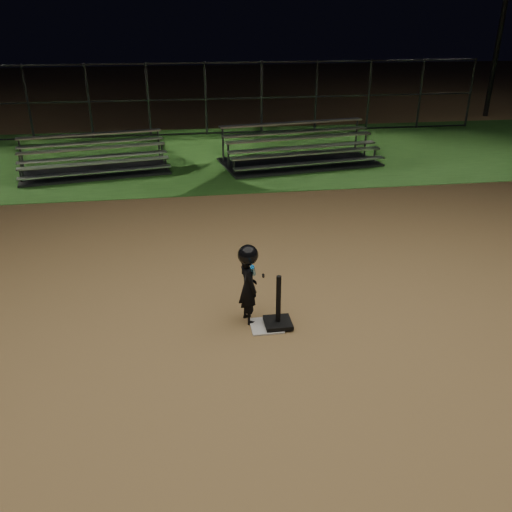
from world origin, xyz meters
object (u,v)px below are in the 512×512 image
(batting_tee, at_px, (278,316))
(bleacher_left, at_px, (95,165))
(home_plate, at_px, (266,326))
(child_batter, at_px, (248,282))
(bleacher_right, at_px, (300,156))

(batting_tee, relative_size, bleacher_left, 0.18)
(home_plate, bearing_deg, child_batter, 138.55)
(home_plate, height_order, child_batter, child_batter)
(batting_tee, bearing_deg, bleacher_right, 75.28)
(bleacher_right, bearing_deg, home_plate, -114.41)
(child_batter, bearing_deg, bleacher_left, 5.39)
(child_batter, xyz_separation_m, bleacher_right, (2.65, 8.36, -0.41))
(home_plate, distance_m, batting_tee, 0.23)
(home_plate, xyz_separation_m, batting_tee, (0.17, -0.01, 0.15))
(home_plate, bearing_deg, bleacher_left, 111.67)
(bleacher_left, xyz_separation_m, bleacher_right, (5.80, 0.05, 0.03))
(home_plate, height_order, bleacher_right, bleacher_right)
(home_plate, relative_size, bleacher_left, 0.11)
(bleacher_right, bearing_deg, batting_tee, -113.36)
(batting_tee, relative_size, bleacher_right, 0.16)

